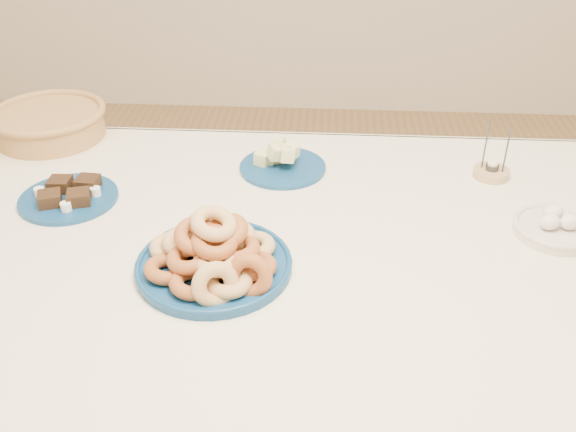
% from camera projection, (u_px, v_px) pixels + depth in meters
% --- Properties ---
extents(dining_table, '(1.71, 1.11, 0.75)m').
position_uv_depth(dining_table, '(289.00, 282.00, 1.43)').
color(dining_table, brown).
rests_on(dining_table, ground).
extents(donut_platter, '(0.40, 0.40, 0.14)m').
position_uv_depth(donut_platter, '(214.00, 255.00, 1.27)').
color(donut_platter, navy).
rests_on(donut_platter, dining_table).
extents(melon_plate, '(0.28, 0.28, 0.08)m').
position_uv_depth(melon_plate, '(281.00, 161.00, 1.65)').
color(melon_plate, navy).
rests_on(melon_plate, dining_table).
extents(brownie_plate, '(0.29, 0.29, 0.04)m').
position_uv_depth(brownie_plate, '(69.00, 196.00, 1.51)').
color(brownie_plate, navy).
rests_on(brownie_plate, dining_table).
extents(wicker_basket, '(0.34, 0.34, 0.08)m').
position_uv_depth(wicker_basket, '(49.00, 122.00, 1.79)').
color(wicker_basket, olive).
rests_on(wicker_basket, dining_table).
extents(candle_holder, '(0.12, 0.12, 0.15)m').
position_uv_depth(candle_holder, '(491.00, 172.00, 1.61)').
color(candle_holder, tan).
rests_on(candle_holder, dining_table).
extents(egg_bowl, '(0.22, 0.22, 0.06)m').
position_uv_depth(egg_bowl, '(555.00, 227.00, 1.39)').
color(egg_bowl, beige).
rests_on(egg_bowl, dining_table).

